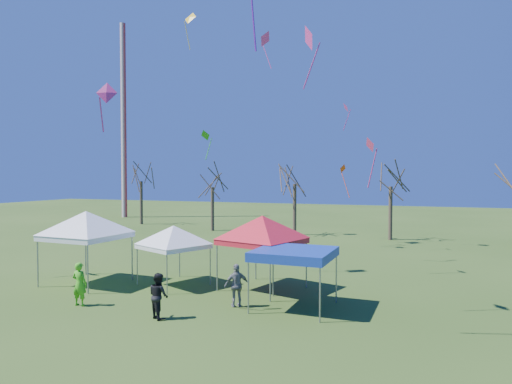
# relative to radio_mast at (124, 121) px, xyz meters

# --- Properties ---
(ground) EXTENTS (140.00, 140.00, 0.00)m
(ground) POSITION_rel_radio_mast_xyz_m (28.00, -34.00, -12.50)
(ground) COLOR #304B18
(ground) RESTS_ON ground
(radio_mast) EXTENTS (0.70, 0.70, 25.00)m
(radio_mast) POSITION_rel_radio_mast_xyz_m (0.00, 0.00, 0.00)
(radio_mast) COLOR silver
(radio_mast) RESTS_ON ground
(tree_0) EXTENTS (3.83, 3.83, 8.44)m
(tree_0) POSITION_rel_radio_mast_xyz_m (7.15, -6.62, -6.01)
(tree_0) COLOR #3D2D21
(tree_0) RESTS_ON ground
(tree_1) EXTENTS (3.42, 3.42, 7.54)m
(tree_1) POSITION_rel_radio_mast_xyz_m (17.23, -9.35, -6.71)
(tree_1) COLOR #3D2D21
(tree_1) RESTS_ON ground
(tree_2) EXTENTS (3.71, 3.71, 8.18)m
(tree_2) POSITION_rel_radio_mast_xyz_m (25.63, -9.62, -6.21)
(tree_2) COLOR #3D2D21
(tree_2) RESTS_ON ground
(tree_3) EXTENTS (3.59, 3.59, 7.91)m
(tree_3) POSITION_rel_radio_mast_xyz_m (34.03, -9.96, -6.42)
(tree_3) COLOR #3D2D21
(tree_3) RESTS_ON ground
(tent_white_west) EXTENTS (4.72, 4.72, 4.17)m
(tent_white_west) POSITION_rel_radio_mast_xyz_m (20.94, -31.36, -9.14)
(tent_white_west) COLOR gray
(tent_white_west) RESTS_ON ground
(tent_white_mid) EXTENTS (3.58, 3.58, 3.38)m
(tent_white_mid) POSITION_rel_radio_mast_xyz_m (25.21, -30.16, -9.77)
(tent_white_mid) COLOR gray
(tent_white_mid) RESTS_ON ground
(tent_red) EXTENTS (4.39, 4.39, 4.03)m
(tent_red) POSITION_rel_radio_mast_xyz_m (29.57, -29.46, -9.24)
(tent_red) COLOR gray
(tent_red) RESTS_ON ground
(tent_blue) EXTENTS (3.12, 3.12, 2.39)m
(tent_blue) POSITION_rel_radio_mast_xyz_m (31.81, -31.88, -10.30)
(tent_blue) COLOR gray
(tent_blue) RESTS_ON ground
(person_grey) EXTENTS (1.09, 0.94, 1.76)m
(person_grey) POSITION_rel_radio_mast_xyz_m (29.56, -32.53, -11.62)
(person_grey) COLOR slate
(person_grey) RESTS_ON ground
(person_green) EXTENTS (0.68, 0.47, 1.80)m
(person_green) POSITION_rel_radio_mast_xyz_m (23.42, -34.65, -11.60)
(person_green) COLOR #47C01E
(person_green) RESTS_ON ground
(person_dark) EXTENTS (1.05, 0.98, 1.72)m
(person_dark) POSITION_rel_radio_mast_xyz_m (27.39, -34.95, -11.64)
(person_dark) COLOR black
(person_dark) RESTS_ON ground
(kite_22) EXTENTS (0.93, 1.04, 2.88)m
(kite_22) POSITION_rel_radio_mast_xyz_m (30.21, -11.08, -6.61)
(kite_22) COLOR #FF440D
(kite_22) RESTS_ON ground
(kite_17) EXTENTS (0.85, 0.99, 2.79)m
(kite_17) POSITION_rel_radio_mast_xyz_m (33.93, -24.16, -5.50)
(kite_17) COLOR #D22E65
(kite_17) RESTS_ON ground
(kite_1) EXTENTS (0.84, 0.51, 1.90)m
(kite_1) POSITION_rel_radio_mast_xyz_m (25.24, -35.12, -4.00)
(kite_1) COLOR #D12E85
(kite_1) RESTS_ON ground
(kite_2) EXTENTS (1.48, 1.07, 3.27)m
(kite_2) POSITION_rel_radio_mast_xyz_m (17.25, -13.76, 6.69)
(kite_2) COLOR yellow
(kite_2) RESTS_ON ground
(kite_19) EXTENTS (0.69, 0.86, 2.03)m
(kite_19) POSITION_rel_radio_mast_xyz_m (31.41, -16.89, -2.32)
(kite_19) COLOR #EA3495
(kite_19) RESTS_ON ground
(kite_11) EXTENTS (0.97, 1.42, 2.85)m
(kite_11) POSITION_rel_radio_mast_xyz_m (25.07, -16.26, 3.36)
(kite_11) COLOR #F53697
(kite_11) RESTS_ON ground
(kite_13) EXTENTS (1.12, 0.90, 2.50)m
(kite_13) POSITION_rel_radio_mast_xyz_m (19.90, -16.06, -3.85)
(kite_13) COLOR #219316
(kite_13) RESTS_ON ground
(kite_27) EXTENTS (0.87, 1.07, 2.53)m
(kite_27) POSITION_rel_radio_mast_xyz_m (32.51, -32.30, -1.89)
(kite_27) COLOR #FA3790
(kite_27) RESTS_ON ground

